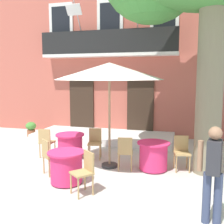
{
  "coord_description": "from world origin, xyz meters",
  "views": [
    {
      "loc": [
        2.32,
        -5.98,
        2.49
      ],
      "look_at": [
        -0.14,
        2.62,
        1.3
      ],
      "focal_mm": 43.21,
      "sensor_mm": 36.0,
      "label": 1
    }
  ],
  "objects_px": {
    "cafe_chair_middle_1": "(125,151)",
    "ground_planter_left": "(31,128)",
    "cafe_chair_front_1": "(46,141)",
    "cafe_umbrella": "(109,72)",
    "cafe_chair_middle_0": "(182,150)",
    "cafe_table_near_tree": "(66,167)",
    "cafe_chair_front_0": "(95,141)",
    "cafe_table_middle": "(153,156)",
    "cafe_chair_near_tree_0": "(50,154)",
    "cafe_chair_near_tree_1": "(85,170)",
    "pedestrian_near_entrance": "(214,170)",
    "cafe_table_front": "(70,146)"
  },
  "relations": [
    {
      "from": "cafe_chair_near_tree_1",
      "to": "cafe_table_middle",
      "type": "xyz_separation_m",
      "value": [
        1.21,
        1.87,
        -0.14
      ]
    },
    {
      "from": "cafe_chair_front_0",
      "to": "pedestrian_near_entrance",
      "type": "distance_m",
      "value": 4.32
    },
    {
      "from": "cafe_chair_front_0",
      "to": "cafe_chair_near_tree_1",
      "type": "bearing_deg",
      "value": -75.32
    },
    {
      "from": "cafe_chair_front_0",
      "to": "pedestrian_near_entrance",
      "type": "xyz_separation_m",
      "value": [
        3.14,
        -2.94,
        0.42
      ]
    },
    {
      "from": "cafe_table_near_tree",
      "to": "cafe_chair_middle_1",
      "type": "distance_m",
      "value": 1.67
    },
    {
      "from": "cafe_umbrella",
      "to": "ground_planter_left",
      "type": "distance_m",
      "value": 5.55
    },
    {
      "from": "cafe_chair_middle_1",
      "to": "cafe_umbrella",
      "type": "xyz_separation_m",
      "value": [
        -0.48,
        0.15,
        2.08
      ]
    },
    {
      "from": "cafe_chair_middle_1",
      "to": "cafe_chair_front_1",
      "type": "bearing_deg",
      "value": 170.63
    },
    {
      "from": "cafe_umbrella",
      "to": "cafe_chair_front_0",
      "type": "bearing_deg",
      "value": 135.36
    },
    {
      "from": "cafe_chair_middle_0",
      "to": "cafe_chair_front_1",
      "type": "height_order",
      "value": "same"
    },
    {
      "from": "cafe_chair_near_tree_0",
      "to": "cafe_chair_front_1",
      "type": "xyz_separation_m",
      "value": [
        -0.82,
        1.27,
        0.0
      ]
    },
    {
      "from": "cafe_chair_near_tree_1",
      "to": "pedestrian_near_entrance",
      "type": "distance_m",
      "value": 2.59
    },
    {
      "from": "cafe_chair_near_tree_0",
      "to": "cafe_chair_middle_0",
      "type": "height_order",
      "value": "same"
    },
    {
      "from": "cafe_chair_front_1",
      "to": "cafe_table_middle",
      "type": "bearing_deg",
      "value": -3.59
    },
    {
      "from": "cafe_table_front",
      "to": "cafe_umbrella",
      "type": "height_order",
      "value": "cafe_umbrella"
    },
    {
      "from": "cafe_chair_near_tree_0",
      "to": "cafe_table_middle",
      "type": "distance_m",
      "value": 2.71
    },
    {
      "from": "cafe_umbrella",
      "to": "pedestrian_near_entrance",
      "type": "bearing_deg",
      "value": -42.68
    },
    {
      "from": "cafe_table_middle",
      "to": "cafe_umbrella",
      "type": "height_order",
      "value": "cafe_umbrella"
    },
    {
      "from": "cafe_chair_middle_1",
      "to": "cafe_chair_front_0",
      "type": "distance_m",
      "value": 1.38
    },
    {
      "from": "cafe_table_near_tree",
      "to": "ground_planter_left",
      "type": "height_order",
      "value": "cafe_table_near_tree"
    },
    {
      "from": "cafe_chair_near_tree_0",
      "to": "cafe_chair_middle_0",
      "type": "xyz_separation_m",
      "value": [
        3.2,
        1.29,
        0.0
      ]
    },
    {
      "from": "cafe_chair_near_tree_0",
      "to": "cafe_table_front",
      "type": "distance_m",
      "value": 1.39
    },
    {
      "from": "cafe_chair_near_tree_0",
      "to": "ground_planter_left",
      "type": "relative_size",
      "value": 1.51
    },
    {
      "from": "cafe_table_near_tree",
      "to": "pedestrian_near_entrance",
      "type": "height_order",
      "value": "pedestrian_near_entrance"
    },
    {
      "from": "cafe_table_near_tree",
      "to": "cafe_chair_near_tree_1",
      "type": "xyz_separation_m",
      "value": [
        0.63,
        -0.42,
        0.14
      ]
    },
    {
      "from": "cafe_table_near_tree",
      "to": "cafe_table_front",
      "type": "distance_m",
      "value": 1.92
    },
    {
      "from": "cafe_chair_near_tree_1",
      "to": "ground_planter_left",
      "type": "bearing_deg",
      "value": 132.76
    },
    {
      "from": "cafe_chair_middle_1",
      "to": "pedestrian_near_entrance",
      "type": "relative_size",
      "value": 0.54
    },
    {
      "from": "cafe_table_near_tree",
      "to": "cafe_chair_front_0",
      "type": "height_order",
      "value": "cafe_chair_front_0"
    },
    {
      "from": "cafe_chair_near_tree_1",
      "to": "cafe_table_front",
      "type": "relative_size",
      "value": 1.05
    },
    {
      "from": "cafe_chair_near_tree_0",
      "to": "cafe_chair_front_0",
      "type": "xyz_separation_m",
      "value": [
        0.63,
        1.63,
        0.0
      ]
    },
    {
      "from": "cafe_chair_middle_1",
      "to": "ground_planter_left",
      "type": "distance_m",
      "value": 5.55
    },
    {
      "from": "cafe_chair_front_1",
      "to": "cafe_umbrella",
      "type": "xyz_separation_m",
      "value": [
        2.11,
        -0.28,
        2.08
      ]
    },
    {
      "from": "cafe_table_middle",
      "to": "cafe_chair_front_1",
      "type": "xyz_separation_m",
      "value": [
        -3.31,
        0.21,
        0.14
      ]
    },
    {
      "from": "cafe_chair_middle_1",
      "to": "ground_planter_left",
      "type": "xyz_separation_m",
      "value": [
        -4.71,
        2.92,
        -0.19
      ]
    },
    {
      "from": "cafe_table_near_tree",
      "to": "cafe_chair_front_0",
      "type": "relative_size",
      "value": 0.95
    },
    {
      "from": "cafe_chair_front_1",
      "to": "cafe_chair_near_tree_0",
      "type": "bearing_deg",
      "value": -57.06
    },
    {
      "from": "cafe_table_middle",
      "to": "cafe_chair_front_1",
      "type": "relative_size",
      "value": 0.95
    },
    {
      "from": "cafe_table_front",
      "to": "cafe_chair_front_1",
      "type": "bearing_deg",
      "value": -171.09
    },
    {
      "from": "cafe_chair_near_tree_1",
      "to": "cafe_umbrella",
      "type": "xyz_separation_m",
      "value": [
        0.01,
        1.8,
        2.08
      ]
    },
    {
      "from": "cafe_chair_front_1",
      "to": "ground_planter_left",
      "type": "bearing_deg",
      "value": 130.48
    },
    {
      "from": "cafe_table_front",
      "to": "cafe_chair_front_0",
      "type": "relative_size",
      "value": 0.95
    },
    {
      "from": "cafe_table_near_tree",
      "to": "cafe_chair_near_tree_1",
      "type": "distance_m",
      "value": 0.77
    },
    {
      "from": "cafe_chair_middle_0",
      "to": "cafe_umbrella",
      "type": "distance_m",
      "value": 2.85
    },
    {
      "from": "cafe_table_middle",
      "to": "cafe_chair_front_1",
      "type": "bearing_deg",
      "value": 176.41
    },
    {
      "from": "cafe_chair_near_tree_1",
      "to": "pedestrian_near_entrance",
      "type": "relative_size",
      "value": 0.54
    },
    {
      "from": "cafe_table_near_tree",
      "to": "cafe_chair_near_tree_0",
      "type": "relative_size",
      "value": 0.95
    },
    {
      "from": "cafe_umbrella",
      "to": "cafe_table_middle",
      "type": "bearing_deg",
      "value": 3.43
    },
    {
      "from": "cafe_chair_near_tree_1",
      "to": "cafe_chair_middle_0",
      "type": "bearing_deg",
      "value": 47.42
    },
    {
      "from": "cafe_chair_middle_0",
      "to": "cafe_chair_near_tree_0",
      "type": "bearing_deg",
      "value": -158.01
    }
  ]
}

